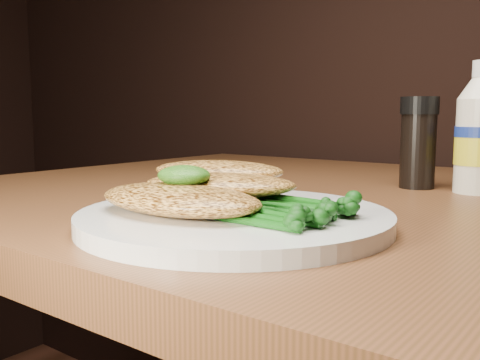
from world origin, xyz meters
The scene contains 8 objects.
plate centered at (-0.06, 0.81, 0.76)m, with size 0.27×0.27×0.01m, color white.
chicken_front centered at (-0.09, 0.77, 0.78)m, with size 0.16×0.08×0.03m, color #E7A249.
chicken_mid centered at (-0.09, 0.82, 0.78)m, with size 0.14×0.07×0.02m, color #E7A249.
chicken_back centered at (-0.12, 0.86, 0.79)m, with size 0.13×0.07×0.02m, color #E7A249.
pesto_front centered at (-0.10, 0.78, 0.80)m, with size 0.05×0.04×0.02m, color #073307.
broccolini_bundle centered at (-0.02, 0.81, 0.77)m, with size 0.13×0.10×0.02m, color #135312, non-canonical shape.
mayo_bottle centered at (0.05, 1.15, 0.83)m, with size 0.06×0.06×0.16m, color #F3EACE, non-canonical shape.
pepper_grinder centered at (-0.02, 1.15, 0.81)m, with size 0.05×0.05×0.12m, color black, non-canonical shape.
Camera 1 is at (0.22, 0.45, 0.85)m, focal length 40.06 mm.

